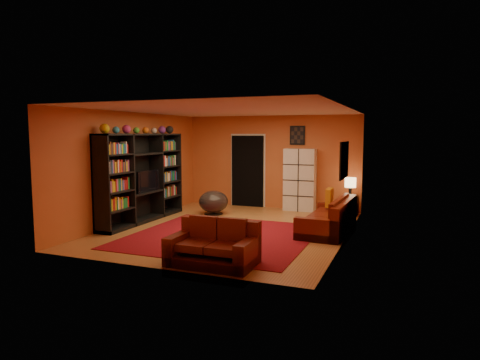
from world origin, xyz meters
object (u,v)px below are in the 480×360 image
at_px(coffee_table, 209,227).
at_px(bowl_chair, 213,202).
at_px(storage_cabinet, 300,180).
at_px(table_lamp, 350,183).
at_px(loveseat, 215,246).
at_px(side_table, 350,206).
at_px(entertainment_unit, 142,178).
at_px(sofa, 332,219).
at_px(tv, 145,181).

xyz_separation_m(coffee_table, bowl_chair, (-1.28, 2.91, -0.03)).
distance_m(storage_cabinet, table_lamp, 1.39).
bearing_deg(loveseat, coffee_table, 29.92).
height_order(bowl_chair, side_table, bowl_chair).
distance_m(entertainment_unit, table_lamp, 5.22).
bearing_deg(coffee_table, table_lamp, 63.50).
height_order(entertainment_unit, storage_cabinet, entertainment_unit).
bearing_deg(coffee_table, sofa, 46.47).
relative_size(sofa, table_lamp, 4.64).
distance_m(sofa, storage_cabinet, 2.65).
xyz_separation_m(loveseat, storage_cabinet, (0.13, 5.22, 0.56)).
bearing_deg(table_lamp, bowl_chair, -160.33).
relative_size(tv, table_lamp, 1.86).
height_order(sofa, bowl_chair, sofa).
distance_m(coffee_table, bowl_chair, 3.18).
xyz_separation_m(tv, bowl_chair, (1.15, 1.37, -0.64)).
distance_m(tv, bowl_chair, 1.90).
distance_m(loveseat, table_lamp, 5.27).
bearing_deg(coffee_table, bowl_chair, 113.73).
bearing_deg(table_lamp, entertainment_unit, -150.11).
bearing_deg(loveseat, entertainment_unit, 50.93).
relative_size(tv, bowl_chair, 1.15).
bearing_deg(loveseat, tv, 49.98).
bearing_deg(side_table, storage_cabinet, 171.76).
relative_size(coffee_table, side_table, 1.59).
height_order(coffee_table, storage_cabinet, storage_cabinet).
height_order(loveseat, side_table, loveseat).
bearing_deg(side_table, loveseat, -106.65).
xyz_separation_m(storage_cabinet, side_table, (1.37, -0.20, -0.60)).
bearing_deg(tv, entertainment_unit, 129.84).
distance_m(entertainment_unit, side_table, 5.28).
distance_m(storage_cabinet, bowl_chair, 2.45).
xyz_separation_m(entertainment_unit, table_lamp, (4.53, 2.60, -0.22)).
height_order(entertainment_unit, sofa, entertainment_unit).
height_order(storage_cabinet, table_lamp, storage_cabinet).
relative_size(coffee_table, storage_cabinet, 0.47).
distance_m(storage_cabinet, side_table, 1.51).
xyz_separation_m(entertainment_unit, coffee_table, (2.48, -1.50, -0.69)).
distance_m(coffee_table, storage_cabinet, 4.38).
xyz_separation_m(entertainment_unit, side_table, (4.53, 2.60, -0.80)).
relative_size(sofa, coffee_table, 2.77).
height_order(sofa, coffee_table, sofa).
height_order(entertainment_unit, side_table, entertainment_unit).
relative_size(loveseat, side_table, 2.78).
bearing_deg(storage_cabinet, coffee_table, -99.17).
height_order(coffee_table, side_table, side_table).
xyz_separation_m(bowl_chair, side_table, (3.32, 1.19, -0.08)).
relative_size(tv, coffee_table, 1.11).
distance_m(tv, table_lamp, 5.16).
relative_size(entertainment_unit, side_table, 6.00).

